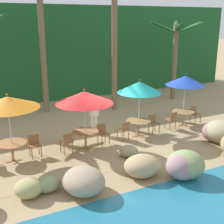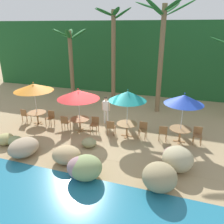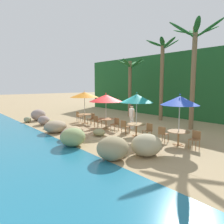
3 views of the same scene
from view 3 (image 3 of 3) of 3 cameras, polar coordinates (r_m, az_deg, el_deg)
ground_plane at (r=14.15m, az=2.04°, el=-5.23°), size 120.00×120.00×0.00m
terrace_deck at (r=14.14m, az=2.04°, el=-5.21°), size 18.00×5.20×0.01m
foliage_backdrop at (r=20.89m, az=21.02°, el=6.67°), size 28.00×2.40×6.00m
rock_seawall at (r=12.21m, az=-9.16°, el=-5.33°), size 13.31×3.27×0.97m
umbrella_orange at (r=16.91m, az=-7.40°, el=4.62°), size 2.26×2.26×2.61m
dining_table_orange at (r=17.08m, az=-7.30°, el=-1.00°), size 1.10×1.10×0.74m
chair_orange_seaward at (r=16.44m, az=-5.41°, el=-1.65°), size 0.43×0.43×0.87m
chair_orange_inland at (r=17.79m, az=-8.88°, el=-1.02°), size 0.44×0.45×0.87m
umbrella_red at (r=14.50m, az=-1.64°, el=3.73°), size 2.29×2.29×2.51m
dining_table_red at (r=14.68m, az=-1.62°, el=-2.31°), size 1.10×1.10×0.74m
chair_red_seaward at (r=14.15m, az=0.97°, el=-3.09°), size 0.45×0.46×0.87m
chair_red_inland at (r=15.26m, az=-4.04°, el=-2.34°), size 0.46×0.46×0.87m
umbrella_teal at (r=12.65m, az=6.63°, el=3.64°), size 1.95×1.95×2.63m
dining_table_teal at (r=12.87m, az=6.52°, el=-3.74°), size 1.10×1.10×0.74m
chair_teal_seaward at (r=12.40m, az=9.65°, el=-4.71°), size 0.42×0.43×0.87m
chair_teal_inland at (r=13.35m, az=3.39°, el=-3.75°), size 0.46×0.47×0.87m
umbrella_blue at (r=11.14m, az=17.70°, el=2.92°), size 1.90×1.90×2.63m
dining_table_blue at (r=11.38m, az=17.37°, el=-5.51°), size 1.10×1.10×0.74m
chair_blue_seaward at (r=11.08m, az=21.37°, el=-6.57°), size 0.43×0.44×0.87m
chair_blue_inland at (r=11.73m, az=13.43°, el=-5.51°), size 0.46×0.47×0.87m
palm_tree_nearest at (r=20.53m, az=4.83°, el=8.90°), size 2.85×2.82×5.42m
palm_tree_second at (r=18.79m, az=13.25°, el=11.32°), size 2.79×2.68×6.82m
palm_tree_third at (r=15.64m, az=21.08°, el=13.08°), size 3.77×3.51×7.12m
waiter_in_white at (r=14.80m, az=5.30°, el=-0.81°), size 0.52×0.24×1.70m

